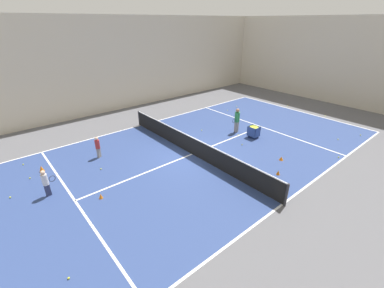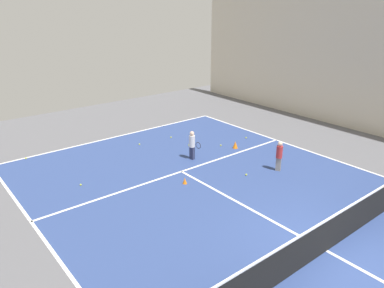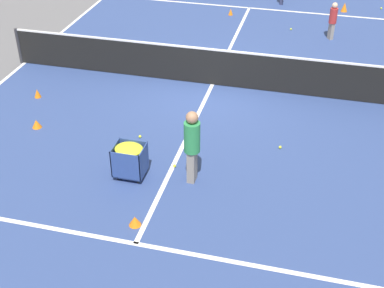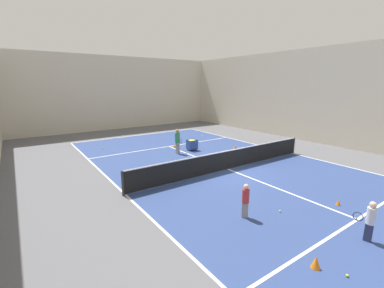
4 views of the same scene
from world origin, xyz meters
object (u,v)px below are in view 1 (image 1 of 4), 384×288
at_px(player_near_baseline, 46,181).
at_px(ball_cart, 254,129).
at_px(training_cone_0, 259,128).
at_px(training_cone_1, 101,196).
at_px(child_midcourt, 98,146).
at_px(coach_at_net, 237,119).
at_px(tennis_net, 192,145).

bearing_deg(player_near_baseline, ball_cart, -18.62).
xyz_separation_m(training_cone_0, training_cone_1, (0.37, -11.65, 0.02)).
distance_m(child_midcourt, training_cone_1, 3.94).
bearing_deg(coach_at_net, player_near_baseline, -1.24).
bearing_deg(child_midcourt, training_cone_0, -48.27).
height_order(coach_at_net, child_midcourt, coach_at_net).
relative_size(training_cone_0, training_cone_1, 1.00).
relative_size(tennis_net, training_cone_1, 50.04).
distance_m(player_near_baseline, training_cone_1, 2.42).
bearing_deg(tennis_net, child_midcourt, -126.39).
xyz_separation_m(coach_at_net, ball_cart, (1.31, 0.19, -0.41)).
height_order(training_cone_0, training_cone_1, training_cone_1).
bearing_deg(player_near_baseline, coach_at_net, -12.41).
distance_m(player_near_baseline, coach_at_net, 11.67).
bearing_deg(tennis_net, training_cone_0, 88.32).
relative_size(player_near_baseline, training_cone_0, 5.29).
xyz_separation_m(player_near_baseline, training_cone_1, (1.67, 1.64, -0.60)).
relative_size(tennis_net, player_near_baseline, 9.45).
xyz_separation_m(tennis_net, training_cone_0, (0.18, 6.04, -0.46)).
height_order(tennis_net, ball_cart, tennis_net).
distance_m(player_near_baseline, child_midcourt, 3.63).
xyz_separation_m(child_midcourt, training_cone_0, (3.26, 10.23, -0.61)).
distance_m(child_midcourt, training_cone_0, 10.75).
xyz_separation_m(player_near_baseline, ball_cart, (1.91, 11.84, -0.18)).
height_order(coach_at_net, training_cone_0, coach_at_net).
height_order(player_near_baseline, training_cone_1, player_near_baseline).
xyz_separation_m(child_midcourt, ball_cart, (3.87, 8.78, -0.16)).
bearing_deg(training_cone_1, child_midcourt, 158.67).
relative_size(player_near_baseline, ball_cart, 1.64).
bearing_deg(child_midcourt, player_near_baseline, -177.95).
bearing_deg(tennis_net, ball_cart, 80.35).
relative_size(tennis_net, child_midcourt, 9.65).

